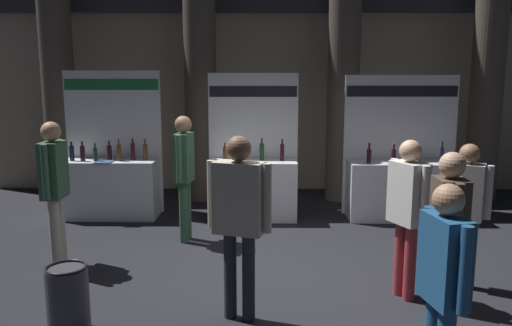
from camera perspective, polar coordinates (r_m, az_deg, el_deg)
name	(u,v)px	position (r m, az deg, el deg)	size (l,w,h in m)	color
ground_plane	(277,271)	(6.33, 2.35, -12.01)	(24.00, 24.00, 0.00)	black
hall_colonnade	(271,26)	(10.30, 1.73, 15.07)	(11.83, 1.40, 6.69)	tan
exhibitor_booth_0	(111,181)	(8.84, -15.95, -1.99)	(1.62, 0.71, 2.43)	white
exhibitor_booth_1	(253,183)	(8.42, -0.34, -2.22)	(1.50, 0.66, 2.39)	white
exhibitor_booth_2	(402,184)	(8.74, 16.09, -2.23)	(1.88, 0.66, 2.36)	white
trash_bin	(68,299)	(5.12, -20.36, -14.16)	(0.38, 0.38, 0.65)	#38383D
visitor_1	(466,204)	(6.05, 22.51, -4.30)	(0.46, 0.36, 1.63)	#ADA393
visitor_2	(184,168)	(7.22, -8.06, -0.53)	(0.26, 0.53, 1.80)	#33563D
visitor_4	(239,210)	(4.82, -1.93, -5.28)	(0.61, 0.36, 1.80)	#23232D
visitor_5	(54,180)	(6.68, -21.71, -1.79)	(0.24, 0.58, 1.81)	#ADA393
visitor_6	(448,230)	(4.79, 20.75, -7.04)	(0.26, 0.50, 1.71)	silver
visitor_7	(408,205)	(5.54, 16.66, -4.51)	(0.39, 0.51, 1.70)	maroon
visitor_8	(443,279)	(3.83, 20.28, -12.09)	(0.27, 0.56, 1.64)	navy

